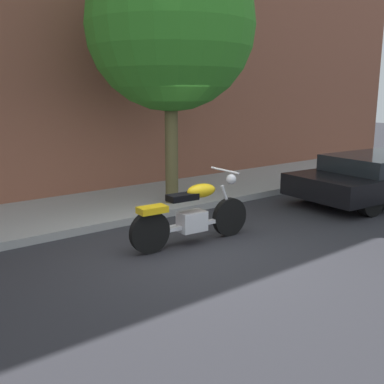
% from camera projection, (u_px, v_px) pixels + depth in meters
% --- Properties ---
extents(ground_plane, '(60.00, 60.00, 0.00)m').
position_uv_depth(ground_plane, '(191.00, 250.00, 6.99)').
color(ground_plane, '#28282D').
extents(sidewalk, '(24.75, 2.51, 0.14)m').
position_uv_depth(sidewalk, '(101.00, 208.00, 9.27)').
color(sidewalk, '#979797').
rests_on(sidewalk, ground).
extents(building_facade, '(24.75, 0.50, 8.54)m').
position_uv_depth(building_facade, '(59.00, 0.00, 9.52)').
color(building_facade, brown).
rests_on(building_facade, ground).
extents(motorcycle, '(2.18, 0.70, 1.15)m').
position_uv_depth(motorcycle, '(192.00, 215.00, 7.19)').
color(motorcycle, black).
rests_on(motorcycle, ground).
extents(parked_car_black, '(4.64, 2.18, 1.03)m').
position_uv_depth(parked_car_black, '(382.00, 175.00, 10.17)').
color(parked_car_black, black).
rests_on(parked_car_black, ground).
extents(street_tree, '(3.27, 3.27, 5.26)m').
position_uv_depth(street_tree, '(170.00, 26.00, 8.69)').
color(street_tree, brown).
rests_on(street_tree, ground).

